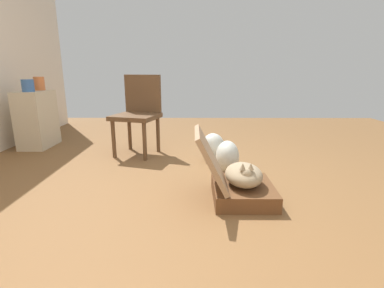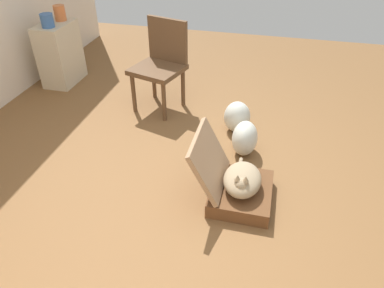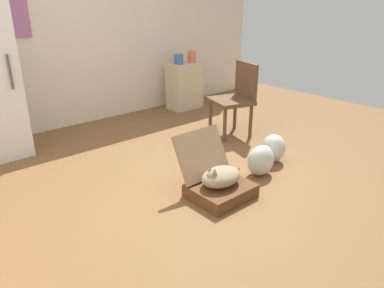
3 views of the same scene
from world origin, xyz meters
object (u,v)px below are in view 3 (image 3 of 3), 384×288
Objects in this scene: side_table at (185,86)px; vase_short at (192,57)px; cat at (220,177)px; chair at (236,96)px; plastic_bag_white at (261,160)px; vase_tall at (179,59)px; plastic_bag_clear at (273,148)px; suitcase_base at (221,191)px.

side_table is 4.20× the size of vase_short.
cat is 1.67m from chair.
cat is 2.77× the size of vase_short.
chair is (0.67, 0.97, 0.35)m from plastic_bag_white.
vase_tall reaches higher than cat.
cat is 1.53× the size of plastic_bag_clear.
plastic_bag_clear is at bearing 9.87° from cat.
suitcase_base is at bearing -175.08° from plastic_bag_white.
suitcase_base is at bearing -123.27° from side_table.
plastic_bag_white is 1.23m from chair.
vase_tall reaches higher than suitcase_base.
plastic_bag_clear is (0.97, 0.17, -0.05)m from cat.
plastic_bag_white is 2.54m from vase_tall.
vase_tall reaches higher than plastic_bag_white.
chair is (-0.16, -1.34, -0.28)m from vase_tall.
suitcase_base is at bearing -121.24° from vase_tall.
vase_short reaches higher than plastic_bag_white.
chair is at bearing 38.69° from suitcase_base.
suitcase_base is 0.62m from plastic_bag_white.
chair reaches higher than plastic_bag_white.
vase_short is at bearing 179.12° from chair.
chair is at bearing -107.21° from vase_short.
vase_tall is at bearing 58.76° from suitcase_base.
suitcase_base is 3.58× the size of vase_tall.
plastic_bag_clear is 2.12× the size of vase_tall.
plastic_bag_clear is 2.30m from side_table.
suitcase_base is 0.14m from cat.
chair is at bearing 55.45° from plastic_bag_white.
side_table is at bearing 170.29° from vase_short.
cat is 0.62m from plastic_bag_white.
vase_short is (1.08, 2.31, 0.64)m from plastic_bag_white.
plastic_bag_white is at bearing -115.14° from vase_short.
cat is at bearing 175.57° from suitcase_base.
plastic_bag_clear is (0.96, 0.17, 0.09)m from suitcase_base.
plastic_bag_white reaches higher than suitcase_base.
plastic_bag_white is 0.34× the size of chair.
cat is at bearing -123.38° from side_table.
suitcase_base is at bearing -4.43° from cat.
side_table is 0.78× the size of chair.
chair is (-0.41, -1.34, -0.30)m from vase_short.
plastic_bag_white is at bearing -18.22° from chair.
chair is at bearing -96.61° from vase_tall.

